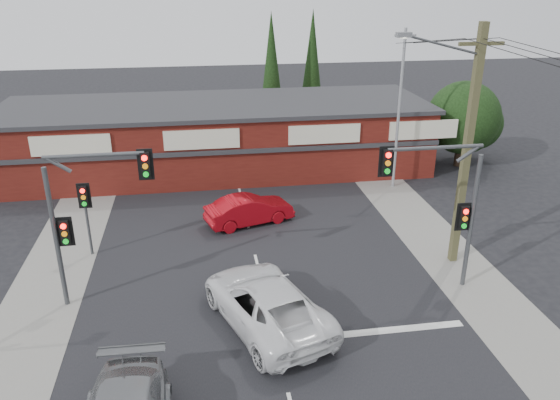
{
  "coord_description": "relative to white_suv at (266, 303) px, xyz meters",
  "views": [
    {
      "loc": [
        -2.23,
        -16.68,
        11.61
      ],
      "look_at": [
        0.85,
        3.0,
        3.34
      ],
      "focal_mm": 35.0,
      "sensor_mm": 36.0,
      "label": 1
    }
  ],
  "objects": [
    {
      "name": "ground",
      "position": [
        0.18,
        0.39,
        -0.86
      ],
      "size": [
        120.0,
        120.0,
        0.0
      ],
      "primitive_type": "plane",
      "color": "black",
      "rests_on": "ground"
    },
    {
      "name": "road_strip",
      "position": [
        0.18,
        5.39,
        -0.86
      ],
      "size": [
        14.0,
        70.0,
        0.01
      ],
      "primitive_type": "cube",
      "color": "black",
      "rests_on": "ground"
    },
    {
      "name": "verge_left",
      "position": [
        -8.32,
        5.39,
        -0.85
      ],
      "size": [
        3.0,
        70.0,
        0.02
      ],
      "primitive_type": "cube",
      "color": "gray",
      "rests_on": "ground"
    },
    {
      "name": "verge_right",
      "position": [
        8.68,
        5.39,
        -0.85
      ],
      "size": [
        3.0,
        70.0,
        0.02
      ],
      "primitive_type": "cube",
      "color": "gray",
      "rests_on": "ground"
    },
    {
      "name": "stop_line",
      "position": [
        3.68,
        -1.11,
        -0.85
      ],
      "size": [
        6.5,
        0.35,
        0.01
      ],
      "primitive_type": "cube",
      "color": "silver",
      "rests_on": "ground"
    },
    {
      "name": "white_suv",
      "position": [
        0.0,
        0.0,
        0.0
      ],
      "size": [
        4.77,
        6.81,
        1.73
      ],
      "primitive_type": "imported",
      "rotation": [
        0.0,
        0.0,
        3.48
      ],
      "color": "white",
      "rests_on": "ground"
    },
    {
      "name": "red_sedan",
      "position": [
        0.3,
        8.59,
        -0.14
      ],
      "size": [
        4.64,
        2.76,
        1.45
      ],
      "primitive_type": "imported",
      "rotation": [
        0.0,
        0.0,
        1.87
      ],
      "color": "#A30A13",
      "rests_on": "ground"
    },
    {
      "name": "lane_dashes",
      "position": [
        0.18,
        4.37,
        -0.85
      ],
      "size": [
        0.12,
        45.56,
        0.01
      ],
      "color": "silver",
      "rests_on": "ground"
    },
    {
      "name": "shop_building",
      "position": [
        -0.81,
        17.37,
        1.27
      ],
      "size": [
        27.3,
        8.4,
        4.22
      ],
      "color": "#4D140F",
      "rests_on": "ground"
    },
    {
      "name": "tree_cluster",
      "position": [
        14.87,
        15.83,
        2.03
      ],
      "size": [
        5.9,
        5.1,
        5.5
      ],
      "color": "#2D2116",
      "rests_on": "ground"
    },
    {
      "name": "conifer_near",
      "position": [
        3.68,
        24.39,
        4.62
      ],
      "size": [
        1.8,
        1.8,
        9.25
      ],
      "color": "#2D2116",
      "rests_on": "ground"
    },
    {
      "name": "conifer_far",
      "position": [
        7.18,
        26.39,
        4.62
      ],
      "size": [
        1.8,
        1.8,
        9.25
      ],
      "color": "#2D2116",
      "rests_on": "ground"
    },
    {
      "name": "traffic_mast_left",
      "position": [
        -6.25,
        2.39,
        3.07
      ],
      "size": [
        3.77,
        0.27,
        5.97
      ],
      "color": "#47494C",
      "rests_on": "ground"
    },
    {
      "name": "traffic_mast_right",
      "position": [
        7.04,
        1.39,
        3.08
      ],
      "size": [
        3.96,
        0.27,
        5.97
      ],
      "color": "#47494C",
      "rests_on": "ground"
    },
    {
      "name": "pedestal_signal",
      "position": [
        -7.02,
        6.39,
        1.54
      ],
      "size": [
        0.55,
        0.27,
        3.38
      ],
      "color": "#47494C",
      "rests_on": "ground"
    },
    {
      "name": "utility_pole",
      "position": [
        8.54,
        3.38,
        4.53
      ],
      "size": [
        4.38,
        0.59,
        10.0
      ],
      "color": "brown",
      "rests_on": "ground"
    },
    {
      "name": "steel_pole",
      "position": [
        9.18,
        12.39,
        3.84
      ],
      "size": [
        1.2,
        0.16,
        9.0
      ],
      "color": "gray",
      "rests_on": "ground"
    }
  ]
}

